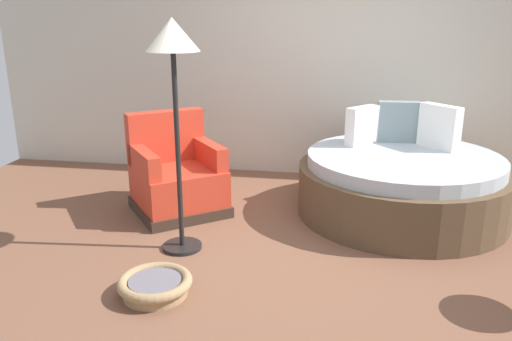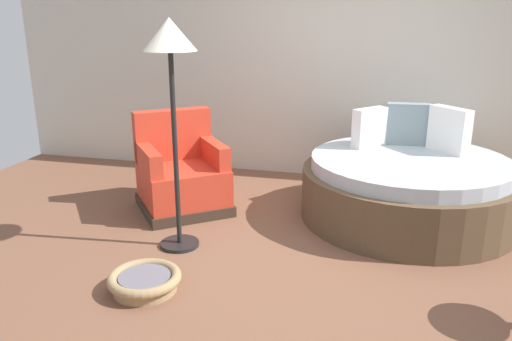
% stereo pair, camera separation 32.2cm
% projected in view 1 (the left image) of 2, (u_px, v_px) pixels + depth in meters
% --- Properties ---
extents(ground_plane, '(8.00, 8.00, 0.02)m').
position_uv_depth(ground_plane, '(310.00, 246.00, 4.20)').
color(ground_plane, brown).
extents(back_wall, '(8.00, 0.12, 2.86)m').
position_uv_depth(back_wall, '(326.00, 52.00, 5.71)').
color(back_wall, beige).
rests_on(back_wall, ground_plane).
extents(round_daybed, '(1.95, 1.95, 1.01)m').
position_uv_depth(round_daybed, '(402.00, 183.00, 4.79)').
color(round_daybed, brown).
rests_on(round_daybed, ground_plane).
extents(red_armchair, '(1.12, 1.12, 0.94)m').
position_uv_depth(red_armchair, '(176.00, 178.00, 4.87)').
color(red_armchair, '#38281E').
rests_on(red_armchair, ground_plane).
extents(pet_basket, '(0.51, 0.51, 0.13)m').
position_uv_depth(pet_basket, '(155.00, 285.00, 3.44)').
color(pet_basket, '#9E7F56').
rests_on(pet_basket, ground_plane).
extents(floor_lamp, '(0.40, 0.40, 1.82)m').
position_uv_depth(floor_lamp, '(173.00, 58.00, 3.69)').
color(floor_lamp, black).
rests_on(floor_lamp, ground_plane).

